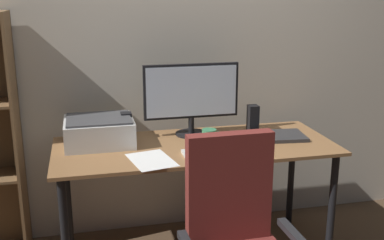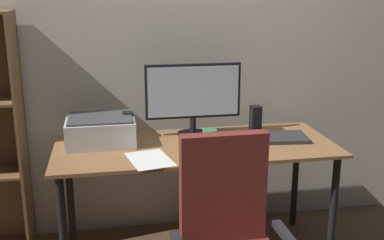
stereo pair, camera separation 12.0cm
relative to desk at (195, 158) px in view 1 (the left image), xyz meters
The scene contains 11 objects.
back_wall 0.82m from the desk, 90.00° to the left, with size 6.40×0.10×2.60m, color beige.
desk is the anchor object (origin of this frame).
monitor 0.40m from the desk, 83.49° to the left, with size 0.60×0.20×0.45m.
keyboard 0.19m from the desk, 78.43° to the right, with size 0.29×0.11×0.02m, color silver.
mouse 0.32m from the desk, 27.34° to the right, with size 0.06×0.10×0.03m, color black.
coffee_mug 0.15m from the desk, ahead, with size 0.10×0.09×0.09m.
laptop 0.54m from the desk, ahead, with size 0.32×0.23×0.02m, color #2D2D30.
speaker_left 0.46m from the desk, 153.35° to the left, with size 0.06×0.07×0.17m, color black.
speaker_right 0.50m from the desk, 24.15° to the left, with size 0.06×0.07×0.17m, color black.
printer 0.59m from the desk, 165.45° to the left, with size 0.40×0.34×0.16m.
paper_sheet 0.37m from the desk, 145.02° to the right, with size 0.21×0.30×0.00m, color white.
Camera 1 is at (-0.63, -2.58, 1.63)m, focal length 44.24 mm.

